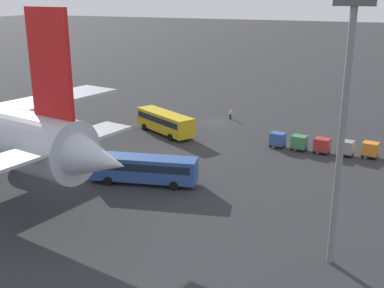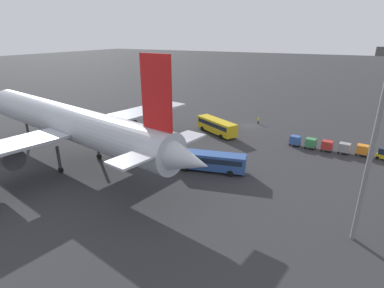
# 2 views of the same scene
# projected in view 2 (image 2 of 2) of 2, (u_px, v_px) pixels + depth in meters

# --- Properties ---
(ground_plane) EXTENTS (600.00, 600.00, 0.00)m
(ground_plane) POSITION_uv_depth(u_px,v_px,m) (249.00, 126.00, 74.28)
(ground_plane) COLOR #2D2D30
(airplane) EXTENTS (57.86, 50.08, 19.41)m
(airplane) POSITION_uv_depth(u_px,v_px,m) (70.00, 123.00, 50.55)
(airplane) COLOR #B2B7C1
(airplane) RESTS_ON ground
(shuttle_bus_near) EXTENTS (11.27, 8.00, 3.21)m
(shuttle_bus_near) POSITION_uv_depth(u_px,v_px,m) (217.00, 125.00, 67.96)
(shuttle_bus_near) COLOR gold
(shuttle_bus_near) RESTS_ON ground
(shuttle_bus_far) EXTENTS (12.31, 5.20, 3.11)m
(shuttle_bus_far) POSITION_uv_depth(u_px,v_px,m) (209.00, 160.00, 49.41)
(shuttle_bus_far) COLOR #2D5199
(shuttle_bus_far) RESTS_ON ground
(baggage_tug) EXTENTS (2.68, 2.22, 2.10)m
(baggage_tug) POSITION_uv_depth(u_px,v_px,m) (383.00, 155.00, 54.14)
(baggage_tug) COLOR gold
(baggage_tug) RESTS_ON ground
(worker_person) EXTENTS (0.38, 0.38, 1.74)m
(worker_person) POSITION_uv_depth(u_px,v_px,m) (258.00, 120.00, 75.74)
(worker_person) COLOR #1E1E2D
(worker_person) RESTS_ON ground
(cargo_cart_orange) EXTENTS (2.22, 1.96, 2.06)m
(cargo_cart_orange) POSITION_uv_depth(u_px,v_px,m) (362.00, 150.00, 55.80)
(cargo_cart_orange) COLOR #38383D
(cargo_cart_orange) RESTS_ON ground
(cargo_cart_grey) EXTENTS (2.22, 1.96, 2.06)m
(cargo_cart_grey) POSITION_uv_depth(u_px,v_px,m) (344.00, 148.00, 56.70)
(cargo_cart_grey) COLOR #38383D
(cargo_cart_grey) RESTS_ON ground
(cargo_cart_red) EXTENTS (2.22, 1.96, 2.06)m
(cargo_cart_red) POSITION_uv_depth(u_px,v_px,m) (327.00, 145.00, 57.89)
(cargo_cart_red) COLOR #38383D
(cargo_cart_red) RESTS_ON ground
(cargo_cart_green) EXTENTS (2.22, 1.96, 2.06)m
(cargo_cart_green) POSITION_uv_depth(u_px,v_px,m) (311.00, 143.00, 59.24)
(cargo_cart_green) COLOR #38383D
(cargo_cart_green) RESTS_ON ground
(cargo_cart_blue) EXTENTS (2.22, 1.96, 2.06)m
(cargo_cart_blue) POSITION_uv_depth(u_px,v_px,m) (295.00, 140.00, 60.73)
(cargo_cart_blue) COLOR #38383D
(cargo_cart_blue) RESTS_ON ground
(light_pole) EXTENTS (2.80, 0.70, 20.41)m
(light_pole) POSITION_uv_depth(u_px,v_px,m) (375.00, 134.00, 29.21)
(light_pole) COLOR slate
(light_pole) RESTS_ON ground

